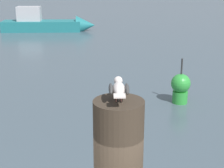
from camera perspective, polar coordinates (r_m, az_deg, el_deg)
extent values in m
cylinder|color=#C67060|center=(2.52, 1.51, -2.45)|extent=(0.01, 0.01, 0.04)
cylinder|color=#C67060|center=(2.52, 0.70, -2.46)|extent=(0.01, 0.01, 0.04)
ellipsoid|color=silver|center=(2.51, 1.11, -0.93)|extent=(0.13, 0.24, 0.10)
sphere|color=silver|center=(2.63, 1.01, 0.56)|extent=(0.06, 0.06, 0.06)
cone|color=yellow|center=(2.68, 0.98, 0.82)|extent=(0.03, 0.05, 0.02)
cube|color=silver|center=(2.37, 1.22, -1.93)|extent=(0.09, 0.08, 0.01)
ellipsoid|color=#3B3B3B|center=(2.50, 2.42, -0.78)|extent=(0.07, 0.19, 0.06)
ellipsoid|color=#3B3B3B|center=(2.50, -0.19, -0.79)|extent=(0.07, 0.19, 0.06)
cube|color=#1E7075|center=(23.58, -11.24, 9.15)|extent=(5.13, 2.12, 0.66)
cone|color=#1E7075|center=(23.30, -4.27, 9.42)|extent=(1.39, 1.39, 1.22)
cube|color=#B2B2B7|center=(23.61, -13.21, 10.96)|extent=(1.59, 1.01, 0.91)
cylinder|color=green|center=(10.52, 10.88, -2.06)|extent=(0.44, 0.44, 0.35)
sphere|color=green|center=(10.39, 11.01, 0.09)|extent=(0.56, 0.56, 0.56)
cylinder|color=#2D2D2D|center=(10.26, 11.17, 2.69)|extent=(0.05, 0.05, 0.50)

